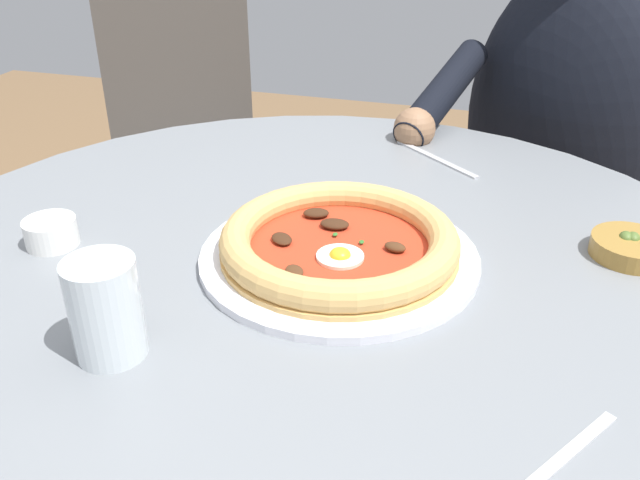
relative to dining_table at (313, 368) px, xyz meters
The scene contains 9 objects.
dining_table is the anchor object (origin of this frame).
pizza_on_plate 0.18m from the dining_table, 68.93° to the right, with size 0.32×0.32×0.05m.
water_glass 0.32m from the dining_table, 148.86° to the left, with size 0.07×0.07×0.10m.
ramekin_capers 0.36m from the dining_table, 99.51° to the left, with size 0.06×0.06×0.03m.
olive_pan 0.41m from the dining_table, 71.49° to the right, with size 0.09×0.12×0.05m.
fork_utensil 0.40m from the dining_table, 14.73° to the right, with size 0.12×0.14×0.00m.
diner_person 0.72m from the dining_table, 22.94° to the right, with size 0.47×0.49×1.20m.
cafe_chair_diner 0.87m from the dining_table, 23.07° to the right, with size 0.56×0.56×0.87m.
cafe_chair_spare_near 1.08m from the dining_table, 35.04° to the left, with size 0.61×0.61×0.88m.
Camera 1 is at (-0.64, -0.20, 1.15)m, focal length 37.65 mm.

